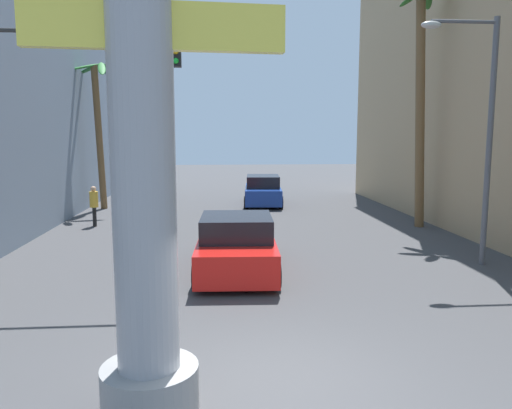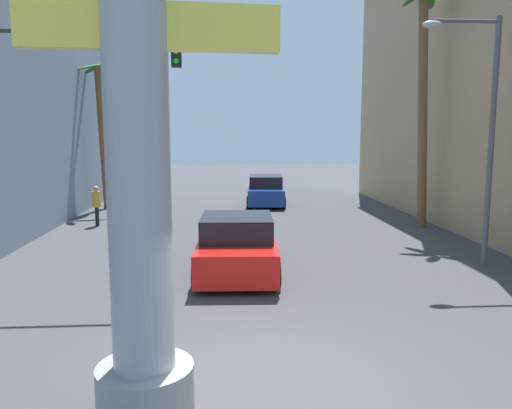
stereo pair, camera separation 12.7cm
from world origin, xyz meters
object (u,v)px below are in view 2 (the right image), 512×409
Objects in this scene: car_lead at (237,245)px; car_far at (266,191)px; street_lamp at (481,119)px; palm_tree_far_left at (103,118)px; pedestrian_far_left at (97,203)px; traffic_light_mast at (52,105)px; palm_tree_mid_right at (424,88)px; neon_sign_pole at (135,55)px.

car_lead is 1.11× the size of car_far.
palm_tree_far_left is (-12.91, 11.92, 0.41)m from street_lamp.
street_lamp is 14.50m from pedestrian_far_left.
street_lamp is at bearing -42.74° from palm_tree_far_left.
traffic_light_mast is 0.67× the size of palm_tree_mid_right.
palm_tree_mid_right is 14.97m from palm_tree_far_left.
palm_tree_far_left is (-4.76, 19.08, -0.09)m from neon_sign_pole.
neon_sign_pole reaches higher than car_lead.
street_lamp is 11.24m from traffic_light_mast.
pedestrian_far_left is at bearing 174.77° from palm_tree_mid_right.
neon_sign_pole is at bearing -138.68° from street_lamp.
pedestrian_far_left is (-4.07, 14.31, -3.67)m from neon_sign_pole.
palm_tree_mid_right is at bearing 82.48° from street_lamp.
car_far is at bearing 80.46° from neon_sign_pole.
traffic_light_mast is at bearing 115.75° from neon_sign_pole.
car_lead is 0.54× the size of palm_tree_mid_right.
street_lamp reaches higher than traffic_light_mast.
car_far is 10.14m from palm_tree_mid_right.
street_lamp is 1.36× the size of car_lead.
pedestrian_far_left is at bearing 127.38° from car_lead.
neon_sign_pole is at bearing -124.24° from palm_tree_mid_right.
street_lamp is 7.54m from car_lead.
palm_tree_mid_right is at bearing 38.63° from car_lead.
palm_tree_mid_right reaches higher than pedestrian_far_left.
street_lamp is at bearing 4.17° from traffic_light_mast.
car_far is 0.63× the size of palm_tree_far_left.
palm_tree_far_left is 6.01m from pedestrian_far_left.
car_far is at bearing 110.13° from street_lamp.
street_lamp is 17.58m from palm_tree_far_left.
pedestrian_far_left is (0.70, -4.77, -3.59)m from palm_tree_far_left.
palm_tree_mid_right reaches higher than car_far.
neon_sign_pole is 19.67m from palm_tree_far_left.
street_lamp is 1.10× the size of traffic_light_mast.
pedestrian_far_left is (-12.21, 7.15, -3.18)m from street_lamp.
palm_tree_far_left is at bearing 117.35° from car_lead.
street_lamp is (8.14, 7.16, -0.50)m from neon_sign_pole.
traffic_light_mast is at bearing -150.52° from palm_tree_mid_right.
palm_tree_far_left reaches higher than pedestrian_far_left.
palm_tree_far_left is at bearing 137.26° from street_lamp.
car_far is (6.44, 13.80, -3.66)m from traffic_light_mast.
car_lead is (1.43, 7.12, -3.92)m from neon_sign_pole.
pedestrian_far_left is at bearing 97.20° from traffic_light_mast.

